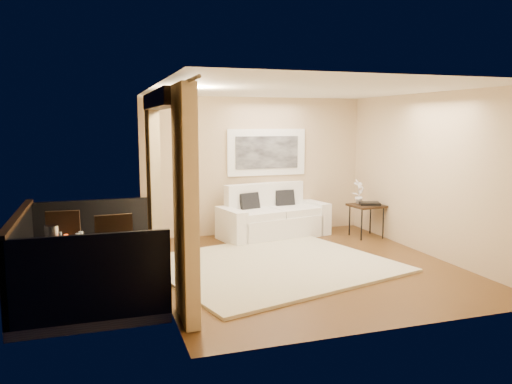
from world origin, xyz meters
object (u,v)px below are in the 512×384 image
sofa (272,218)px  bistro_table (64,248)px  balcony_chair_far (65,240)px  balcony_chair_near (116,251)px  orchid (359,192)px  ice_bucket (52,233)px  side_table (367,208)px

sofa → bistro_table: bearing=-161.0°
sofa → balcony_chair_far: (-3.69, -1.77, 0.24)m
balcony_chair_near → bistro_table: bearing=136.7°
orchid → balcony_chair_far: (-5.31, -1.26, -0.28)m
balcony_chair_far → ice_bucket: balcony_chair_far is taller
bistro_table → orchid: bearing=17.9°
bistro_table → ice_bucket: size_ratio=3.37×
balcony_chair_near → ice_bucket: balcony_chair_near is taller
side_table → balcony_chair_far: (-5.41, -1.13, 0.02)m
side_table → balcony_chair_near: bearing=-156.5°
balcony_chair_far → balcony_chair_near: bearing=128.7°
ice_bucket → balcony_chair_near: bearing=-38.8°
side_table → balcony_chair_near: balcony_chair_near is taller
side_table → orchid: 0.34m
orchid → balcony_chair_far: 5.46m
bistro_table → balcony_chair_far: 0.45m
side_table → balcony_chair_far: size_ratio=0.62×
ice_bucket → side_table: bearing=14.6°
side_table → ice_bucket: (-5.54, -1.44, 0.20)m
orchid → ice_bucket: orchid is taller
bistro_table → sofa: bearing=31.0°
orchid → balcony_chair_near: 5.17m
ice_bucket → balcony_chair_far: bearing=67.0°
balcony_chair_far → balcony_chair_near: size_ratio=0.96×
balcony_chair_far → balcony_chair_near: (0.64, -0.94, 0.03)m
side_table → orchid: orchid is taller
side_table → ice_bucket: ice_bucket is taller
balcony_chair_far → side_table: bearing=-163.8°
orchid → ice_bucket: bearing=-163.8°
side_table → balcony_chair_far: bearing=-168.2°
sofa → balcony_chair_near: bearing=-150.4°
orchid → balcony_chair_far: bearing=-166.6°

